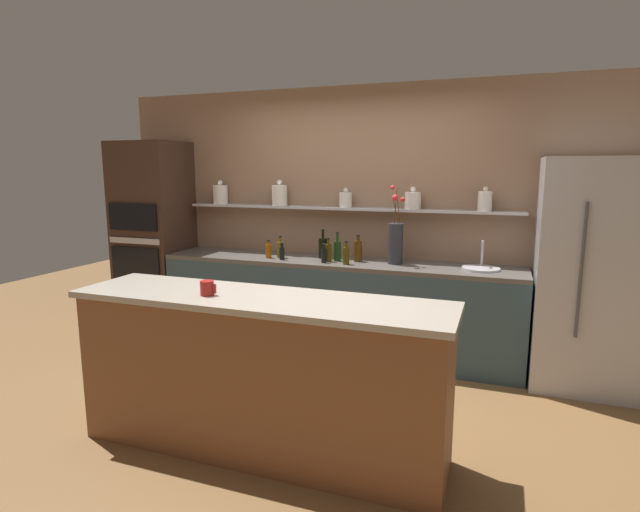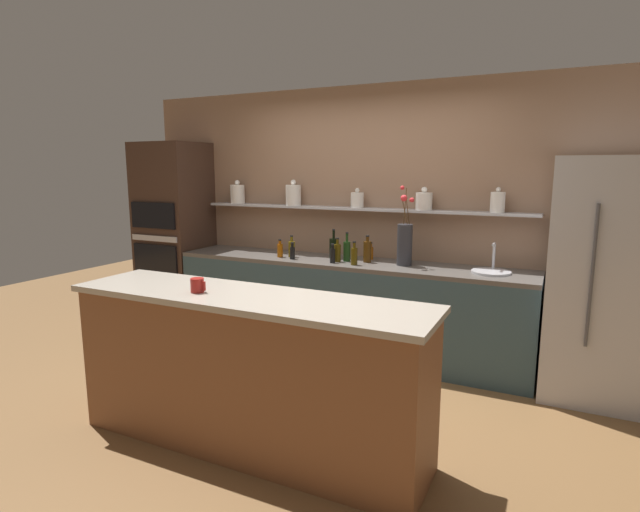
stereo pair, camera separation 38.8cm
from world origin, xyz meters
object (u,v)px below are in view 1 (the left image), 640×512
at_px(bottle_oil_1, 280,249).
at_px(bottle_spirit_4, 358,251).
at_px(refrigerator, 597,275).
at_px(bottle_sauce_0, 282,253).
at_px(bottle_oil_3, 346,255).
at_px(sink_fixture, 481,267).
at_px(oven_tower, 154,238).
at_px(bottle_sauce_2, 269,250).
at_px(bottle_sauce_6, 324,255).
at_px(coffee_mug, 207,288).
at_px(bottle_sauce_8, 360,252).
at_px(bottle_wine_7, 323,248).
at_px(bottle_oil_9, 328,252).
at_px(bottle_wine_5, 337,250).
at_px(flower_vase, 395,241).

xyz_separation_m(bottle_oil_1, bottle_spirit_4, (0.78, 0.07, 0.02)).
height_order(refrigerator, bottle_sauce_0, refrigerator).
distance_m(bottle_oil_3, bottle_spirit_4, 0.19).
height_order(refrigerator, sink_fixture, refrigerator).
bearing_deg(refrigerator, bottle_sauce_0, -177.74).
relative_size(oven_tower, bottle_spirit_4, 8.08).
relative_size(bottle_sauce_2, bottle_oil_3, 0.82).
bearing_deg(bottle_sauce_6, bottle_sauce_2, 174.42).
distance_m(sink_fixture, coffee_mug, 2.49).
relative_size(bottle_sauce_0, bottle_spirit_4, 0.65).
bearing_deg(bottle_sauce_8, bottle_sauce_0, -155.95).
height_order(bottle_wine_7, bottle_oil_9, bottle_wine_7).
bearing_deg(bottle_sauce_6, bottle_sauce_8, 51.15).
height_order(bottle_sauce_2, bottle_wine_7, bottle_wine_7).
relative_size(bottle_sauce_0, bottle_wine_5, 0.60).
distance_m(bottle_wine_7, bottle_oil_9, 0.19).
distance_m(flower_vase, bottle_oil_1, 1.15).
xyz_separation_m(sink_fixture, bottle_spirit_4, (-1.13, 0.01, 0.08)).
height_order(flower_vase, bottle_sauce_6, flower_vase).
relative_size(flower_vase, bottle_sauce_8, 4.22).
bearing_deg(bottle_wine_5, sink_fixture, 1.21).
distance_m(bottle_spirit_4, bottle_sauce_8, 0.15).
xyz_separation_m(bottle_spirit_4, coffee_mug, (-0.41, -1.96, 0.04)).
distance_m(flower_vase, bottle_spirit_4, 0.37).
distance_m(bottle_wine_5, bottle_oil_9, 0.10).
height_order(bottle_sauce_8, bottle_oil_9, bottle_oil_9).
bearing_deg(bottle_sauce_0, bottle_oil_3, -1.23).
relative_size(bottle_oil_3, bottle_spirit_4, 0.86).
distance_m(bottle_sauce_0, bottle_oil_1, 0.12).
relative_size(refrigerator, bottle_oil_3, 8.54).
xyz_separation_m(oven_tower, bottle_oil_3, (2.28, -0.16, -0.04)).
bearing_deg(refrigerator, bottle_sauce_2, -178.81).
bearing_deg(flower_vase, sink_fixture, -1.21).
distance_m(refrigerator, bottle_oil_9, 2.29).
relative_size(sink_fixture, bottle_sauce_2, 1.81).
bearing_deg(bottle_oil_9, bottle_oil_3, -20.89).
bearing_deg(bottle_sauce_6, coffee_mug, -94.25).
distance_m(sink_fixture, bottle_sauce_6, 1.42).
bearing_deg(bottle_spirit_4, flower_vase, 1.27).
xyz_separation_m(sink_fixture, bottle_oil_9, (-1.39, -0.09, 0.07)).
height_order(flower_vase, sink_fixture, flower_vase).
xyz_separation_m(bottle_wine_7, coffee_mug, (-0.04, -2.01, 0.04)).
distance_m(bottle_oil_1, bottle_oil_9, 0.52).
xyz_separation_m(bottle_sauce_0, bottle_wine_7, (0.35, 0.22, 0.03)).
xyz_separation_m(bottle_spirit_4, bottle_sauce_8, (-0.02, 0.15, -0.03)).
distance_m(bottle_sauce_6, bottle_oil_9, 0.08).
distance_m(oven_tower, bottle_oil_3, 2.29).
relative_size(bottle_oil_1, bottle_oil_9, 0.95).
relative_size(bottle_spirit_4, bottle_sauce_6, 1.42).
relative_size(bottle_oil_1, coffee_mug, 2.10).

